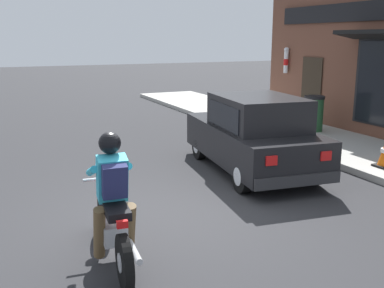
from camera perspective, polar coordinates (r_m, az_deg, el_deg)
The scene contains 5 objects.
ground_plane at distance 6.98m, azimuth -2.76°, elevation -9.21°, with size 80.00×80.00×0.00m, color #2B2B2D.
sidewalk_curb at distance 12.20m, azimuth 15.95°, elevation 0.49°, with size 2.60×22.00×0.14m, color #ADAAA3.
motorcycle_with_rider at distance 5.53m, azimuth -10.06°, elevation -8.06°, with size 0.60×2.02×1.62m.
car_hatchback at distance 9.14m, azimuth 7.77°, elevation 1.16°, with size 2.10×3.96×1.57m.
trash_bin at distance 12.93m, azimuth 15.19°, elevation 3.80°, with size 0.56×0.56×0.98m.
Camera 1 is at (-2.39, -5.99, 2.67)m, focal length 42.00 mm.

